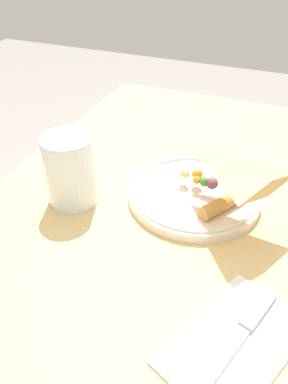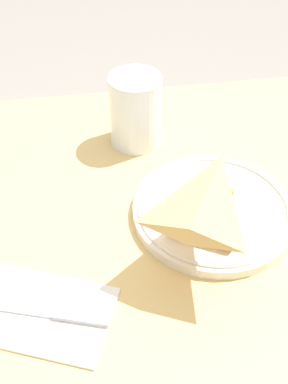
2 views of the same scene
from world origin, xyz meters
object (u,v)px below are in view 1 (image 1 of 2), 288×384
(plate_pizza, at_px, (194,192))
(butter_knife, at_px, (239,335))
(napkin_folded, at_px, (234,343))
(milk_glass, at_px, (70,172))
(dining_table, at_px, (165,250))

(plate_pizza, distance_m, butter_knife, 0.28)
(napkin_folded, bearing_deg, milk_glass, -117.67)
(dining_table, relative_size, plate_pizza, 4.31)
(dining_table, distance_m, plate_pizza, 0.14)
(dining_table, bearing_deg, milk_glass, -71.44)
(plate_pizza, height_order, napkin_folded, plate_pizza)
(milk_glass, relative_size, butter_knife, 0.68)
(dining_table, height_order, milk_glass, milk_glass)
(dining_table, height_order, butter_knife, butter_knife)
(napkin_folded, height_order, butter_knife, butter_knife)
(dining_table, xyz_separation_m, milk_glass, (0.05, -0.16, 0.18))
(plate_pizza, relative_size, milk_glass, 1.89)
(plate_pizza, distance_m, milk_glass, 0.22)
(dining_table, height_order, plate_pizza, plate_pizza)
(plate_pizza, height_order, butter_knife, plate_pizza)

